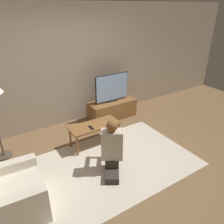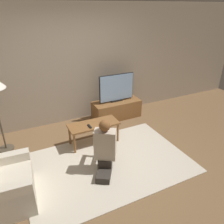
{
  "view_description": "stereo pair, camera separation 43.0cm",
  "coord_description": "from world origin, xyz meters",
  "px_view_note": "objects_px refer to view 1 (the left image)",
  "views": [
    {
      "loc": [
        -1.66,
        -2.56,
        2.5
      ],
      "look_at": [
        0.42,
        0.7,
        0.61
      ],
      "focal_mm": 35.0,
      "sensor_mm": 36.0,
      "label": 1
    },
    {
      "loc": [
        -1.28,
        -2.77,
        2.5
      ],
      "look_at": [
        0.42,
        0.7,
        0.61
      ],
      "focal_mm": 35.0,
      "sensor_mm": 36.0,
      "label": 2
    }
  ],
  "objects_px": {
    "tv": "(112,88)",
    "coffee_table": "(95,127)",
    "armchair": "(7,197)",
    "person_kneeling": "(112,147)"
  },
  "relations": [
    {
      "from": "tv",
      "to": "armchair",
      "type": "xyz_separation_m",
      "value": [
        -2.65,
        -1.65,
        -0.48
      ]
    },
    {
      "from": "armchair",
      "to": "person_kneeling",
      "type": "xyz_separation_m",
      "value": [
        1.59,
        -0.02,
        0.19
      ]
    },
    {
      "from": "tv",
      "to": "coffee_table",
      "type": "relative_size",
      "value": 0.89
    },
    {
      "from": "tv",
      "to": "person_kneeling",
      "type": "height_order",
      "value": "tv"
    },
    {
      "from": "coffee_table",
      "to": "armchair",
      "type": "height_order",
      "value": "armchair"
    },
    {
      "from": "tv",
      "to": "person_kneeling",
      "type": "relative_size",
      "value": 0.93
    },
    {
      "from": "tv",
      "to": "person_kneeling",
      "type": "bearing_deg",
      "value": -122.42
    },
    {
      "from": "armchair",
      "to": "tv",
      "type": "bearing_deg",
      "value": -54.15
    },
    {
      "from": "tv",
      "to": "coffee_table",
      "type": "height_order",
      "value": "tv"
    },
    {
      "from": "coffee_table",
      "to": "armchair",
      "type": "relative_size",
      "value": 1.08
    }
  ]
}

